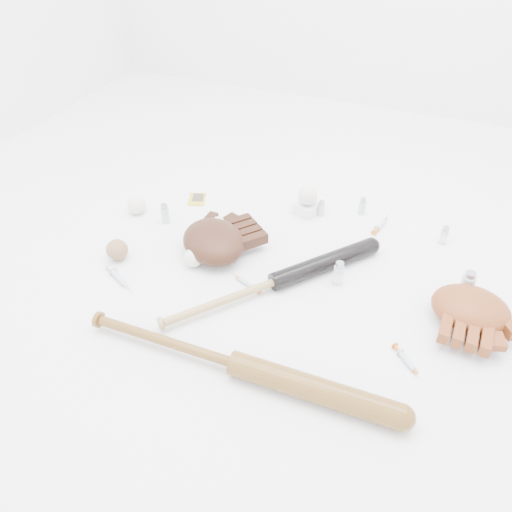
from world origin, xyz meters
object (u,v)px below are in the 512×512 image
at_px(glove_dark, 214,241).
at_px(bat_wood, 235,364).
at_px(pedestal, 307,209).
at_px(bat_dark, 275,282).

bearing_deg(glove_dark, bat_wood, -18.44).
height_order(bat_wood, pedestal, bat_wood).
relative_size(glove_dark, pedestal, 3.71).
distance_m(bat_dark, glove_dark, 0.27).
bearing_deg(pedestal, bat_dark, -85.18).
bearing_deg(bat_wood, bat_dark, 92.39).
bearing_deg(bat_dark, bat_wood, -137.92).
bearing_deg(glove_dark, bat_dark, 20.03).
bearing_deg(pedestal, bat_wood, -85.96).
bearing_deg(pedestal, glove_dark, -121.75).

